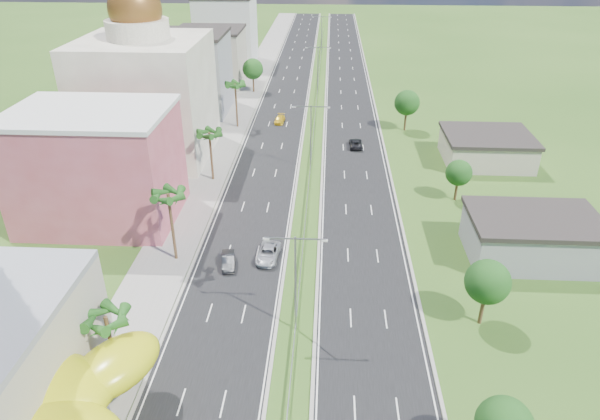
# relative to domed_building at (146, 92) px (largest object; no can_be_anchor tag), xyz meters

# --- Properties ---
(ground) EXTENTS (500.00, 500.00, 0.00)m
(ground) POSITION_rel_domed_building_xyz_m (28.00, -55.00, -11.35)
(ground) COLOR #2D5119
(ground) RESTS_ON ground
(road_left) EXTENTS (11.00, 260.00, 0.04)m
(road_left) POSITION_rel_domed_building_xyz_m (20.50, 35.00, -11.33)
(road_left) COLOR black
(road_left) RESTS_ON ground
(road_right) EXTENTS (11.00, 260.00, 0.04)m
(road_right) POSITION_rel_domed_building_xyz_m (35.50, 35.00, -11.33)
(road_right) COLOR black
(road_right) RESTS_ON ground
(sidewalk_left) EXTENTS (7.00, 260.00, 0.12)m
(sidewalk_left) POSITION_rel_domed_building_xyz_m (11.00, 35.00, -11.29)
(sidewalk_left) COLOR gray
(sidewalk_left) RESTS_ON ground
(median_guardrail) EXTENTS (0.10, 216.06, 0.76)m
(median_guardrail) POSITION_rel_domed_building_xyz_m (28.00, 16.99, -10.74)
(median_guardrail) COLOR gray
(median_guardrail) RESTS_ON ground
(streetlight_median_b) EXTENTS (6.04, 0.25, 11.00)m
(streetlight_median_b) POSITION_rel_domed_building_xyz_m (28.00, -45.00, -4.61)
(streetlight_median_b) COLOR gray
(streetlight_median_b) RESTS_ON ground
(streetlight_median_c) EXTENTS (6.04, 0.25, 11.00)m
(streetlight_median_c) POSITION_rel_domed_building_xyz_m (28.00, -5.00, -4.61)
(streetlight_median_c) COLOR gray
(streetlight_median_c) RESTS_ON ground
(streetlight_median_d) EXTENTS (6.04, 0.25, 11.00)m
(streetlight_median_d) POSITION_rel_domed_building_xyz_m (28.00, 40.00, -4.61)
(streetlight_median_d) COLOR gray
(streetlight_median_d) RESTS_ON ground
(streetlight_median_e) EXTENTS (6.04, 0.25, 11.00)m
(streetlight_median_e) POSITION_rel_domed_building_xyz_m (28.00, 85.00, -4.61)
(streetlight_median_e) COLOR gray
(streetlight_median_e) RESTS_ON ground
(lime_canopy) EXTENTS (18.00, 15.00, 7.40)m
(lime_canopy) POSITION_rel_domed_building_xyz_m (8.00, -59.00, -6.36)
(lime_canopy) COLOR #C0C112
(lime_canopy) RESTS_ON ground
(pink_shophouse) EXTENTS (20.00, 15.00, 15.00)m
(pink_shophouse) POSITION_rel_domed_building_xyz_m (0.00, -23.00, -3.85)
(pink_shophouse) COLOR #B84B56
(pink_shophouse) RESTS_ON ground
(domed_building) EXTENTS (20.00, 20.00, 28.70)m
(domed_building) POSITION_rel_domed_building_xyz_m (0.00, 0.00, 0.00)
(domed_building) COLOR #BEB39D
(domed_building) RESTS_ON ground
(midrise_grey) EXTENTS (16.00, 15.00, 16.00)m
(midrise_grey) POSITION_rel_domed_building_xyz_m (1.00, 25.00, -3.35)
(midrise_grey) COLOR gray
(midrise_grey) RESTS_ON ground
(midrise_beige) EXTENTS (16.00, 15.00, 13.00)m
(midrise_beige) POSITION_rel_domed_building_xyz_m (1.00, 47.00, -4.85)
(midrise_beige) COLOR #BBAE9A
(midrise_beige) RESTS_ON ground
(midrise_white) EXTENTS (16.00, 15.00, 18.00)m
(midrise_white) POSITION_rel_domed_building_xyz_m (1.00, 70.00, -2.35)
(midrise_white) COLOR silver
(midrise_white) RESTS_ON ground
(shed_near) EXTENTS (15.00, 10.00, 5.00)m
(shed_near) POSITION_rel_domed_building_xyz_m (56.00, -30.00, -8.85)
(shed_near) COLOR gray
(shed_near) RESTS_ON ground
(shed_far) EXTENTS (14.00, 12.00, 4.40)m
(shed_far) POSITION_rel_domed_building_xyz_m (58.00, -0.00, -9.15)
(shed_far) COLOR #BBAE9A
(shed_far) RESTS_ON ground
(palm_tree_b) EXTENTS (3.60, 3.60, 8.10)m
(palm_tree_b) POSITION_rel_domed_building_xyz_m (12.50, -53.00, -4.29)
(palm_tree_b) COLOR #47301C
(palm_tree_b) RESTS_ON ground
(palm_tree_c) EXTENTS (3.60, 3.60, 9.60)m
(palm_tree_c) POSITION_rel_domed_building_xyz_m (12.50, -33.00, -2.85)
(palm_tree_c) COLOR #47301C
(palm_tree_c) RESTS_ON ground
(palm_tree_d) EXTENTS (3.60, 3.60, 8.60)m
(palm_tree_d) POSITION_rel_domed_building_xyz_m (12.50, -10.00, -3.81)
(palm_tree_d) COLOR #47301C
(palm_tree_d) RESTS_ON ground
(palm_tree_e) EXTENTS (3.60, 3.60, 9.40)m
(palm_tree_e) POSITION_rel_domed_building_xyz_m (12.50, 15.00, -3.05)
(palm_tree_e) COLOR #47301C
(palm_tree_e) RESTS_ON ground
(leafy_tree_lfar) EXTENTS (4.90, 4.90, 8.05)m
(leafy_tree_lfar) POSITION_rel_domed_building_xyz_m (12.50, 40.00, -5.78)
(leafy_tree_lfar) COLOR #47301C
(leafy_tree_lfar) RESTS_ON ground
(leafy_tree_rb) EXTENTS (4.55, 4.55, 7.47)m
(leafy_tree_rb) POSITION_rel_domed_building_xyz_m (47.00, -43.00, -6.18)
(leafy_tree_rb) COLOR #47301C
(leafy_tree_rb) RESTS_ON ground
(leafy_tree_rc) EXTENTS (3.85, 3.85, 6.33)m
(leafy_tree_rc) POSITION_rel_domed_building_xyz_m (50.00, -15.00, -6.98)
(leafy_tree_rc) COLOR #47301C
(leafy_tree_rc) RESTS_ON ground
(leafy_tree_rd) EXTENTS (4.90, 4.90, 8.05)m
(leafy_tree_rd) POSITION_rel_domed_building_xyz_m (46.00, 15.00, -5.78)
(leafy_tree_rd) COLOR #47301C
(leafy_tree_rd) RESTS_ON ground
(car_dark_left) EXTENTS (2.21, 4.48, 1.41)m
(car_dark_left) POSITION_rel_domed_building_xyz_m (19.19, -34.11, -10.61)
(car_dark_left) COLOR black
(car_dark_left) RESTS_ON road_left
(car_silver_mid_left) EXTENTS (2.95, 5.56, 1.49)m
(car_silver_mid_left) POSITION_rel_domed_building_xyz_m (23.82, -32.32, -10.57)
(car_silver_mid_left) COLOR #A4A6AB
(car_silver_mid_left) RESTS_ON road_left
(car_yellow_far_left) EXTENTS (2.11, 4.61, 1.31)m
(car_yellow_far_left) POSITION_rel_domed_building_xyz_m (20.80, 18.05, -10.66)
(car_yellow_far_left) COLOR gold
(car_yellow_far_left) RESTS_ON road_left
(car_dark_far_right) EXTENTS (2.49, 5.05, 1.38)m
(car_dark_far_right) POSITION_rel_domed_building_xyz_m (35.95, 5.31, -10.62)
(car_dark_far_right) COLOR black
(car_dark_far_right) RESTS_ON road_right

